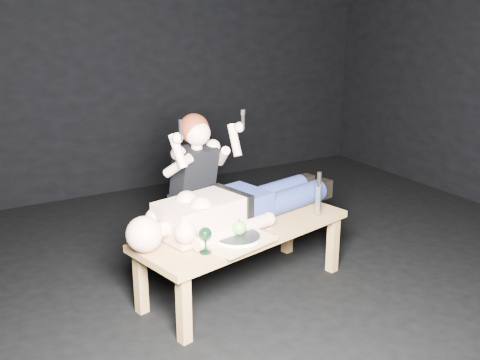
{
  "coord_description": "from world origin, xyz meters",
  "views": [
    {
      "loc": [
        -1.97,
        -2.77,
        1.8
      ],
      "look_at": [
        -0.31,
        0.13,
        0.75
      ],
      "focal_mm": 41.57,
      "sensor_mm": 36.0,
      "label": 1
    }
  ],
  "objects_px": {
    "goblet": "(205,240)",
    "serving_tray": "(237,241)",
    "table": "(244,259)",
    "kneeling_woman": "(189,188)",
    "carving_knife": "(319,194)",
    "lying_man": "(238,201)"
  },
  "relations": [
    {
      "from": "kneeling_woman",
      "to": "carving_knife",
      "type": "xyz_separation_m",
      "value": [
        0.66,
        -0.63,
        0.03
      ]
    },
    {
      "from": "goblet",
      "to": "serving_tray",
      "type": "bearing_deg",
      "value": 8.66
    },
    {
      "from": "goblet",
      "to": "carving_knife",
      "type": "bearing_deg",
      "value": 9.64
    },
    {
      "from": "kneeling_woman",
      "to": "lying_man",
      "type": "bearing_deg",
      "value": -81.32
    },
    {
      "from": "lying_man",
      "to": "carving_knife",
      "type": "xyz_separation_m",
      "value": [
        0.51,
        -0.19,
        0.02
      ]
    },
    {
      "from": "lying_man",
      "to": "kneeling_woman",
      "type": "distance_m",
      "value": 0.47
    },
    {
      "from": "lying_man",
      "to": "goblet",
      "type": "relative_size",
      "value": 9.47
    },
    {
      "from": "carving_knife",
      "to": "serving_tray",
      "type": "bearing_deg",
      "value": 177.36
    },
    {
      "from": "carving_knife",
      "to": "goblet",
      "type": "bearing_deg",
      "value": 177.03
    },
    {
      "from": "table",
      "to": "carving_knife",
      "type": "xyz_separation_m",
      "value": [
        0.53,
        -0.08,
        0.38
      ]
    },
    {
      "from": "carving_knife",
      "to": "table",
      "type": "bearing_deg",
      "value": 159.18
    },
    {
      "from": "goblet",
      "to": "table",
      "type": "bearing_deg",
      "value": 30.9
    },
    {
      "from": "goblet",
      "to": "carving_knife",
      "type": "height_order",
      "value": "carving_knife"
    },
    {
      "from": "table",
      "to": "kneeling_woman",
      "type": "distance_m",
      "value": 0.67
    },
    {
      "from": "kneeling_woman",
      "to": "serving_tray",
      "type": "distance_m",
      "value": 0.76
    },
    {
      "from": "table",
      "to": "lying_man",
      "type": "height_order",
      "value": "lying_man"
    },
    {
      "from": "table",
      "to": "serving_tray",
      "type": "xyz_separation_m",
      "value": [
        -0.16,
        -0.2,
        0.24
      ]
    },
    {
      "from": "goblet",
      "to": "carving_knife",
      "type": "distance_m",
      "value": 0.94
    },
    {
      "from": "lying_man",
      "to": "goblet",
      "type": "bearing_deg",
      "value": -152.9
    },
    {
      "from": "serving_tray",
      "to": "lying_man",
      "type": "bearing_deg",
      "value": 59.24
    },
    {
      "from": "table",
      "to": "carving_knife",
      "type": "distance_m",
      "value": 0.66
    },
    {
      "from": "table",
      "to": "kneeling_woman",
      "type": "xyz_separation_m",
      "value": [
        -0.13,
        0.55,
        0.35
      ]
    }
  ]
}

